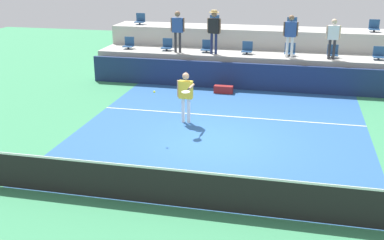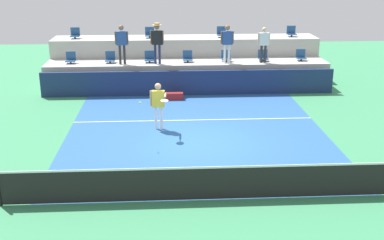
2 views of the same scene
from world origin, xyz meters
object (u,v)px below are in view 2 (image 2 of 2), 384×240
at_px(stadium_chair_lower_right, 263,56).
at_px(stadium_chair_lower_far_right, 301,56).
at_px(stadium_chair_lower_mid_left, 149,58).
at_px(stadium_chair_upper_far_left, 75,34).
at_px(stadium_chair_lower_mid_right, 226,57).
at_px(stadium_chair_upper_far_right, 291,32).
at_px(tennis_ball, 140,103).
at_px(stadium_chair_upper_left, 150,33).
at_px(stadium_chair_lower_left, 110,58).
at_px(stadium_chair_upper_right, 221,33).
at_px(spectator_in_grey, 227,40).
at_px(tennis_player, 158,102).
at_px(stadium_chair_lower_far_left, 71,58).
at_px(equipment_bag, 174,96).
at_px(spectator_in_white, 122,41).
at_px(spectator_with_hat, 157,39).
at_px(spectator_leaning_on_rail, 264,42).
at_px(stadium_chair_lower_center, 188,57).

height_order(stadium_chair_lower_right, stadium_chair_lower_far_right, same).
xyz_separation_m(stadium_chair_lower_mid_left, stadium_chair_upper_far_left, (-3.63, 1.80, 0.85)).
distance_m(stadium_chair_lower_mid_right, stadium_chair_upper_far_right, 4.01).
bearing_deg(stadium_chair_lower_far_right, tennis_ball, -134.26).
distance_m(stadium_chair_lower_mid_left, stadium_chair_upper_left, 1.99).
bearing_deg(stadium_chair_lower_left, stadium_chair_upper_right, 18.66).
bearing_deg(stadium_chair_lower_far_right, stadium_chair_lower_right, 180.00).
xyz_separation_m(stadium_chair_lower_right, spectator_in_grey, (-1.75, -0.38, 0.83)).
xyz_separation_m(tennis_player, spectator_in_grey, (3.10, 5.39, 1.26)).
xyz_separation_m(stadium_chair_lower_far_left, equipment_bag, (4.67, -1.97, -1.31)).
relative_size(stadium_chair_upper_right, equipment_bag, 0.68).
xyz_separation_m(stadium_chair_lower_far_right, stadium_chair_upper_left, (-7.10, 1.80, 0.85)).
xyz_separation_m(stadium_chair_lower_far_left, spectator_in_white, (2.38, -0.38, 0.86)).
distance_m(stadium_chair_upper_right, tennis_player, 8.28).
height_order(stadium_chair_lower_far_left, spectator_with_hat, spectator_with_hat).
bearing_deg(spectator_leaning_on_rail, spectator_in_white, -180.00).
height_order(stadium_chair_lower_right, tennis_player, stadium_chair_lower_right).
xyz_separation_m(stadium_chair_upper_far_left, stadium_chair_upper_far_right, (10.67, 0.00, 0.00)).
distance_m(stadium_chair_lower_mid_left, stadium_chair_upper_far_right, 7.31).
distance_m(stadium_chair_lower_mid_right, tennis_player, 6.58).
bearing_deg(stadium_chair_upper_left, tennis_player, -86.57).
bearing_deg(stadium_chair_lower_center, stadium_chair_lower_left, 180.00).
xyz_separation_m(stadium_chair_lower_far_left, stadium_chair_upper_far_right, (10.63, 1.80, 0.85)).
height_order(stadium_chair_lower_mid_left, spectator_leaning_on_rail, spectator_leaning_on_rail).
bearing_deg(stadium_chair_lower_left, stadium_chair_lower_far_left, 180.00).
bearing_deg(stadium_chair_upper_left, stadium_chair_lower_left, -134.79).
bearing_deg(stadium_chair_upper_right, stadium_chair_upper_far_right, 0.00).
xyz_separation_m(stadium_chair_upper_far_left, stadium_chair_upper_right, (7.16, 0.00, 0.00)).
bearing_deg(spectator_in_grey, stadium_chair_upper_far_left, 163.06).
bearing_deg(stadium_chair_upper_far_left, tennis_ball, -69.07).
relative_size(stadium_chair_lower_far_left, equipment_bag, 0.68).
bearing_deg(stadium_chair_lower_mid_left, stadium_chair_lower_center, 0.00).
distance_m(spectator_in_grey, spectator_leaning_on_rail, 1.68).
bearing_deg(stadium_chair_upper_far_right, stadium_chair_upper_right, 180.00).
relative_size(stadium_chair_lower_mid_right, tennis_player, 0.31).
height_order(spectator_in_grey, equipment_bag, spectator_in_grey).
height_order(stadium_chair_lower_far_right, tennis_player, stadium_chair_lower_far_right).
relative_size(stadium_chair_upper_far_left, equipment_bag, 0.68).
height_order(stadium_chair_lower_right, tennis_ball, stadium_chair_lower_right).
height_order(tennis_player, equipment_bag, tennis_player).
bearing_deg(stadium_chair_upper_far_right, stadium_chair_lower_right, -134.22).
relative_size(spectator_in_grey, equipment_bag, 2.27).
distance_m(stadium_chair_upper_right, tennis_ball, 9.92).
bearing_deg(stadium_chair_upper_far_left, spectator_in_white, -42.04).
bearing_deg(stadium_chair_lower_far_left, spectator_with_hat, -5.53).
relative_size(stadium_chair_lower_mid_left, spectator_leaning_on_rail, 0.32).
relative_size(stadium_chair_lower_mid_right, stadium_chair_lower_far_right, 1.00).
height_order(stadium_chair_lower_right, spectator_in_white, spectator_in_white).
distance_m(stadium_chair_lower_far_left, stadium_chair_lower_center, 5.35).
xyz_separation_m(stadium_chair_lower_left, tennis_player, (2.24, -5.78, -0.43)).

